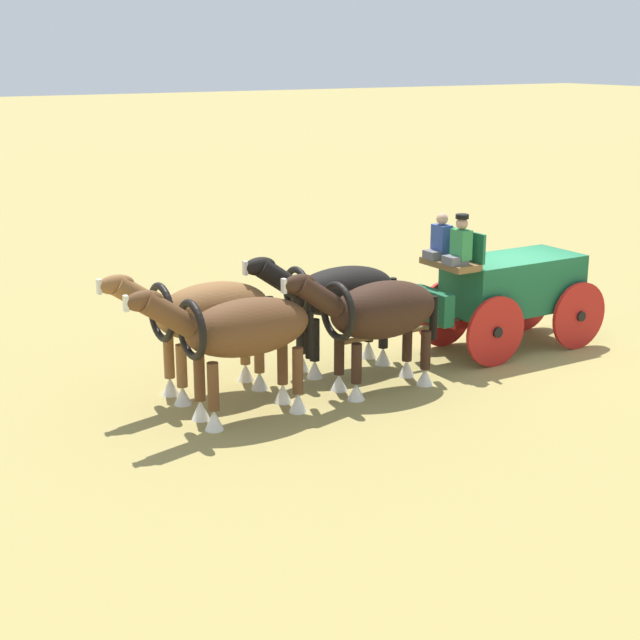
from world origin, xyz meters
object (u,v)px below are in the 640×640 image
at_px(draft_horse_rear_near, 377,313).
at_px(draft_horse_lead_near, 240,332).
at_px(draft_horse_rear_off, 336,295).
at_px(draft_horse_lead_off, 206,315).
at_px(show_wagon, 507,287).

xyz_separation_m(draft_horse_rear_near, draft_horse_lead_near, (2.61, 0.01, 0.06)).
height_order(draft_horse_rear_near, draft_horse_rear_off, draft_horse_rear_off).
height_order(draft_horse_rear_near, draft_horse_lead_off, draft_horse_lead_off).
distance_m(show_wagon, draft_horse_rear_near, 3.56).
relative_size(show_wagon, draft_horse_rear_off, 1.78).
distance_m(show_wagon, draft_horse_rear_off, 3.58).
distance_m(draft_horse_lead_near, draft_horse_lead_off, 1.30).
bearing_deg(draft_horse_lead_off, draft_horse_rear_off, -179.67).
bearing_deg(draft_horse_rear_off, draft_horse_rear_near, 91.02).
bearing_deg(show_wagon, draft_horse_rear_near, 10.84).
relative_size(draft_horse_lead_near, draft_horse_lead_off, 1.03).
bearing_deg(draft_horse_lead_off, show_wagon, 174.25).
distance_m(draft_horse_rear_near, draft_horse_rear_off, 1.30).
distance_m(show_wagon, draft_horse_lead_off, 6.14).
height_order(draft_horse_rear_near, draft_horse_lead_near, draft_horse_lead_near).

